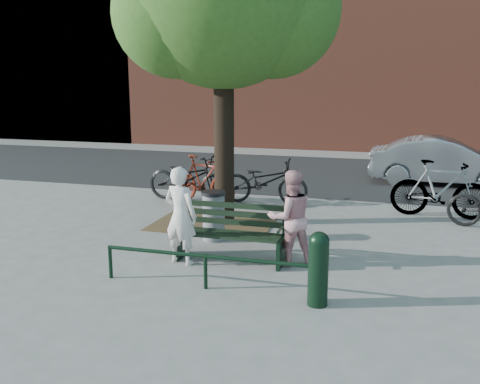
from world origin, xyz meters
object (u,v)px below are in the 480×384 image
(person_left, at_px, (181,215))
(litter_bin, at_px, (214,215))
(bicycle_c, at_px, (265,181))
(parked_car, at_px, (444,161))
(park_bench, at_px, (232,232))
(person_right, at_px, (290,218))
(bollard, at_px, (318,266))

(person_left, xyz_separation_m, litter_bin, (0.09, 1.34, -0.33))
(litter_bin, height_order, bicycle_c, bicycle_c)
(parked_car, bearing_deg, park_bench, 154.51)
(park_bench, height_order, litter_bin, park_bench)
(park_bench, bearing_deg, person_right, 4.28)
(bollard, distance_m, parked_car, 9.34)
(person_left, height_order, bicycle_c, person_left)
(bicycle_c, bearing_deg, person_right, -162.91)
(litter_bin, height_order, parked_car, parked_car)
(litter_bin, bearing_deg, person_left, -94.03)
(parked_car, bearing_deg, person_right, 160.28)
(park_bench, xyz_separation_m, litter_bin, (-0.64, 0.97, -0.02))
(bollard, xyz_separation_m, litter_bin, (-2.24, 2.37, -0.07))
(person_left, height_order, bollard, person_left)
(park_bench, distance_m, person_left, 0.88)
(bicycle_c, bearing_deg, parked_car, -51.52)
(person_left, relative_size, person_right, 1.03)
(park_bench, height_order, person_right, person_right)
(park_bench, xyz_separation_m, person_left, (-0.74, -0.37, 0.31))
(park_bench, bearing_deg, person_left, -153.58)
(bollard, relative_size, litter_bin, 1.10)
(bollard, bearing_deg, litter_bin, 133.42)
(litter_bin, xyz_separation_m, bicycle_c, (0.22, 3.08, 0.08))
(person_left, bearing_deg, bollard, 169.80)
(person_right, xyz_separation_m, bollard, (0.65, -1.47, -0.23))
(litter_bin, distance_m, bicycle_c, 3.09)
(park_bench, height_order, bollard, bollard)
(park_bench, height_order, parked_car, parked_car)
(person_left, height_order, litter_bin, person_left)
(parked_car, bearing_deg, bollard, 167.23)
(person_left, xyz_separation_m, person_right, (1.69, 0.44, -0.02))
(park_bench, height_order, bicycle_c, bicycle_c)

